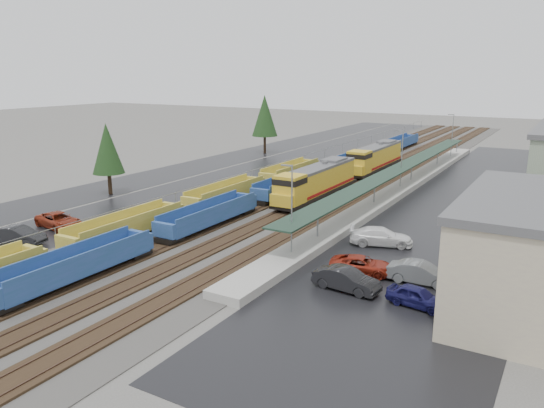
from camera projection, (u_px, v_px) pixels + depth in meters
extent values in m
cube|color=#302D2B|center=(359.00, 172.00, 82.03)|extent=(20.00, 160.00, 0.08)
cube|color=black|center=(324.00, 168.00, 84.92)|extent=(2.60, 160.00, 0.15)
cube|color=#473326|center=(320.00, 167.00, 85.25)|extent=(0.08, 160.00, 0.07)
cube|color=#473326|center=(328.00, 168.00, 84.54)|extent=(0.08, 160.00, 0.07)
cube|color=black|center=(347.00, 170.00, 82.97)|extent=(2.60, 160.00, 0.15)
cube|color=#473326|center=(343.00, 169.00, 83.30)|extent=(0.08, 160.00, 0.07)
cube|color=#473326|center=(351.00, 170.00, 82.59)|extent=(0.08, 160.00, 0.07)
cube|color=black|center=(371.00, 173.00, 81.02)|extent=(2.60, 160.00, 0.15)
cube|color=#473326|center=(367.00, 172.00, 81.35)|extent=(0.08, 160.00, 0.07)
cube|color=#473326|center=(376.00, 172.00, 80.65)|extent=(0.08, 160.00, 0.07)
cube|color=black|center=(397.00, 175.00, 79.07)|extent=(2.60, 160.00, 0.15)
cube|color=#473326|center=(392.00, 174.00, 79.40)|extent=(0.08, 160.00, 0.07)
cube|color=#473326|center=(402.00, 175.00, 78.70)|extent=(0.08, 160.00, 0.07)
cube|color=black|center=(275.00, 164.00, 89.34)|extent=(10.00, 160.00, 0.02)
cube|color=black|center=(226.00, 159.00, 94.22)|extent=(9.00, 160.00, 0.02)
cube|color=black|center=(476.00, 200.00, 64.38)|extent=(16.00, 100.00, 0.02)
cube|color=#9E9B93|center=(400.00, 189.00, 68.93)|extent=(3.00, 80.00, 0.70)
cylinder|color=gray|center=(318.00, 224.00, 47.58)|extent=(0.16, 0.16, 2.40)
cylinder|color=gray|center=(374.00, 192.00, 60.17)|extent=(0.16, 0.16, 2.40)
cylinder|color=gray|center=(411.00, 171.00, 72.75)|extent=(0.16, 0.16, 2.40)
cylinder|color=gray|center=(438.00, 156.00, 85.33)|extent=(0.16, 0.16, 2.40)
cylinder|color=gray|center=(457.00, 146.00, 97.92)|extent=(0.16, 0.16, 2.40)
cube|color=#1B3124|center=(401.00, 167.00, 68.24)|extent=(2.60, 65.00, 0.15)
cylinder|color=gray|center=(292.00, 213.00, 42.88)|extent=(0.12, 0.12, 8.00)
cube|color=gray|center=(287.00, 165.00, 42.18)|extent=(1.00, 0.15, 0.12)
cylinder|color=gray|center=(402.00, 161.00, 68.05)|extent=(0.12, 0.12, 8.00)
cube|color=gray|center=(400.00, 130.00, 67.35)|extent=(1.00, 0.15, 0.12)
cylinder|color=gray|center=(452.00, 137.00, 93.21)|extent=(0.12, 0.12, 8.00)
cube|color=gray|center=(451.00, 115.00, 92.51)|extent=(1.00, 0.15, 0.12)
cylinder|color=gray|center=(56.00, 239.00, 46.16)|extent=(0.08, 0.08, 2.00)
cylinder|color=gray|center=(124.00, 218.00, 52.87)|extent=(0.08, 0.08, 2.00)
cylinder|color=gray|center=(176.00, 201.00, 59.58)|extent=(0.08, 0.08, 2.00)
cylinder|color=gray|center=(218.00, 188.00, 66.29)|extent=(0.08, 0.08, 2.00)
cylinder|color=gray|center=(252.00, 177.00, 73.00)|extent=(0.08, 0.08, 2.00)
cylinder|color=gray|center=(280.00, 169.00, 79.71)|extent=(0.08, 0.08, 2.00)
cylinder|color=gray|center=(304.00, 161.00, 86.42)|extent=(0.08, 0.08, 2.00)
cylinder|color=gray|center=(325.00, 155.00, 93.13)|extent=(0.08, 0.08, 2.00)
cylinder|color=gray|center=(342.00, 149.00, 99.85)|extent=(0.08, 0.08, 2.00)
cylinder|color=gray|center=(358.00, 144.00, 106.56)|extent=(0.08, 0.08, 2.00)
cylinder|color=gray|center=(372.00, 140.00, 113.27)|extent=(0.08, 0.08, 2.00)
cylinder|color=gray|center=(384.00, 136.00, 119.98)|extent=(0.08, 0.08, 2.00)
cylinder|color=gray|center=(395.00, 133.00, 126.69)|extent=(0.08, 0.08, 2.00)
cylinder|color=gray|center=(404.00, 130.00, 133.40)|extent=(0.08, 0.08, 2.00)
cylinder|color=gray|center=(413.00, 127.00, 140.11)|extent=(0.08, 0.08, 2.00)
cylinder|color=gray|center=(421.00, 124.00, 146.82)|extent=(0.08, 0.08, 2.00)
cube|color=gray|center=(304.00, 155.00, 86.18)|extent=(0.05, 160.00, 0.05)
ellipsoid|color=#4C5F4A|center=(415.00, 110.00, 214.10)|extent=(154.00, 110.00, 19.80)
cylinder|color=#332316|center=(110.00, 184.00, 67.27)|extent=(0.50, 0.50, 2.70)
cone|color=black|center=(107.00, 148.00, 66.18)|extent=(3.96, 3.96, 6.30)
cylinder|color=#332316|center=(265.00, 145.00, 101.23)|extent=(0.50, 0.50, 3.30)
cone|color=black|center=(265.00, 115.00, 99.90)|extent=(4.84, 4.84, 7.70)
cube|color=black|center=(318.00, 192.00, 64.86)|extent=(2.81, 18.72, 0.37)
cube|color=gold|center=(321.00, 178.00, 65.26)|extent=(2.62, 14.98, 2.81)
cube|color=gold|center=(290.00, 189.00, 58.30)|extent=(2.81, 3.00, 3.18)
cube|color=black|center=(290.00, 181.00, 58.07)|extent=(2.85, 3.04, 0.66)
cube|color=gold|center=(282.00, 201.00, 57.11)|extent=(2.62, 0.94, 1.31)
cube|color=#59595B|center=(322.00, 166.00, 64.89)|extent=(2.67, 14.98, 0.33)
cube|color=maroon|center=(311.00, 186.00, 66.18)|extent=(0.04, 14.98, 0.33)
cube|color=maroon|center=(331.00, 188.00, 64.88)|extent=(0.04, 14.98, 0.33)
cube|color=black|center=(318.00, 195.00, 64.95)|extent=(2.06, 5.62, 0.56)
cube|color=black|center=(293.00, 206.00, 59.43)|extent=(2.25, 3.74, 0.47)
cube|color=black|center=(339.00, 185.00, 70.42)|extent=(2.25, 3.74, 0.47)
cylinder|color=#59595B|center=(325.00, 163.00, 65.61)|extent=(0.66, 0.66, 0.47)
cube|color=#59595B|center=(334.00, 160.00, 67.98)|extent=(2.25, 3.74, 0.47)
cube|color=black|center=(376.00, 167.00, 82.47)|extent=(2.81, 18.72, 0.37)
cube|color=gold|center=(378.00, 156.00, 82.87)|extent=(2.62, 14.98, 2.81)
cube|color=gold|center=(359.00, 162.00, 75.92)|extent=(2.81, 3.00, 3.18)
cube|color=black|center=(359.00, 156.00, 75.69)|extent=(2.85, 3.04, 0.66)
cube|color=gold|center=(354.00, 170.00, 74.73)|extent=(2.62, 0.94, 1.31)
cube|color=#59595B|center=(379.00, 146.00, 82.51)|extent=(2.67, 14.98, 0.33)
cube|color=maroon|center=(370.00, 162.00, 83.79)|extent=(0.04, 14.98, 0.33)
cube|color=maroon|center=(386.00, 163.00, 82.50)|extent=(0.04, 14.98, 0.33)
cube|color=black|center=(376.00, 169.00, 82.56)|extent=(2.06, 5.62, 0.56)
cube|color=black|center=(360.00, 175.00, 77.04)|extent=(2.25, 3.74, 0.47)
cube|color=black|center=(389.00, 162.00, 88.04)|extent=(2.25, 3.74, 0.47)
cylinder|color=#59595B|center=(381.00, 144.00, 83.23)|extent=(0.66, 0.66, 0.47)
cube|color=#59595B|center=(386.00, 142.00, 85.59)|extent=(2.25, 3.74, 0.47)
cube|color=#A8962E|center=(35.00, 255.00, 40.48)|extent=(2.53, 0.49, 1.36)
cube|color=black|center=(29.00, 270.00, 40.15)|extent=(1.95, 2.14, 0.49)
cube|color=#A8962E|center=(127.00, 232.00, 48.60)|extent=(2.53, 12.53, 0.24)
cube|color=#A8962E|center=(116.00, 221.00, 48.98)|extent=(0.15, 12.53, 1.75)
cube|color=#A8962E|center=(136.00, 225.00, 47.79)|extent=(0.15, 12.53, 1.75)
cube|color=#A8962E|center=(68.00, 245.00, 43.02)|extent=(2.53, 0.49, 1.36)
cube|color=#A8962E|center=(173.00, 210.00, 53.85)|extent=(2.53, 0.49, 1.36)
cube|color=black|center=(76.00, 253.00, 43.82)|extent=(1.95, 2.14, 0.49)
cube|color=black|center=(169.00, 221.00, 53.52)|extent=(1.95, 2.14, 0.49)
cube|color=#A8962E|center=(226.00, 198.00, 61.97)|extent=(2.53, 12.53, 0.24)
cube|color=#A8962E|center=(218.00, 189.00, 62.35)|extent=(0.15, 12.53, 1.75)
cube|color=#A8962E|center=(235.00, 192.00, 61.16)|extent=(0.15, 12.53, 1.75)
cube|color=#A8962E|center=(191.00, 204.00, 56.38)|extent=(2.53, 0.49, 1.36)
cube|color=#A8962E|center=(255.00, 182.00, 67.22)|extent=(2.53, 0.49, 1.36)
cube|color=black|center=(196.00, 211.00, 57.19)|extent=(1.95, 2.14, 0.49)
cube|color=black|center=(253.00, 191.00, 66.88)|extent=(1.95, 2.14, 0.49)
cube|color=#A8962E|center=(291.00, 175.00, 75.33)|extent=(2.53, 12.53, 0.24)
cube|color=#A8962E|center=(283.00, 169.00, 75.71)|extent=(0.15, 12.53, 1.75)
cube|color=#A8962E|center=(298.00, 170.00, 74.53)|extent=(0.15, 12.53, 1.75)
cube|color=#A8962E|center=(267.00, 178.00, 69.75)|extent=(2.53, 0.49, 1.36)
cube|color=#A8962E|center=(311.00, 164.00, 80.59)|extent=(2.53, 0.49, 1.36)
cube|color=black|center=(270.00, 185.00, 70.56)|extent=(1.95, 2.14, 0.49)
cube|color=black|center=(309.00, 171.00, 80.25)|extent=(1.95, 2.14, 0.49)
cube|color=navy|center=(76.00, 272.00, 39.06)|extent=(2.47, 13.03, 0.24)
cube|color=navy|center=(64.00, 258.00, 39.43)|extent=(0.14, 13.03, 1.71)
cube|color=navy|center=(86.00, 264.00, 38.28)|extent=(0.14, 13.03, 1.71)
cube|color=navy|center=(140.00, 239.00, 44.53)|extent=(2.47, 0.48, 1.33)
cube|color=black|center=(0.00, 306.00, 34.06)|extent=(1.90, 2.09, 0.48)
cube|color=black|center=(135.00, 252.00, 44.20)|extent=(1.90, 2.09, 0.48)
cube|color=navy|center=(210.00, 220.00, 52.79)|extent=(2.47, 13.03, 0.24)
cube|color=navy|center=(200.00, 210.00, 53.16)|extent=(0.14, 13.03, 1.71)
cube|color=navy|center=(219.00, 213.00, 52.00)|extent=(0.14, 13.03, 1.71)
cube|color=navy|center=(164.00, 230.00, 47.00)|extent=(2.47, 0.48, 1.33)
cube|color=navy|center=(246.00, 200.00, 58.25)|extent=(2.47, 0.48, 1.33)
cube|color=black|center=(169.00, 238.00, 47.79)|extent=(1.90, 2.09, 0.48)
cube|color=black|center=(243.00, 209.00, 57.92)|extent=(1.90, 2.09, 0.48)
cube|color=navy|center=(288.00, 189.00, 66.51)|extent=(2.47, 13.03, 0.24)
cube|color=navy|center=(280.00, 182.00, 66.88)|extent=(0.14, 13.03, 1.71)
cube|color=navy|center=(296.00, 184.00, 65.72)|extent=(0.14, 13.03, 1.71)
cube|color=navy|center=(260.00, 194.00, 60.72)|extent=(2.47, 0.48, 1.33)
cube|color=navy|center=(311.00, 175.00, 71.97)|extent=(2.47, 0.48, 1.33)
cube|color=black|center=(263.00, 201.00, 61.51)|extent=(1.90, 2.09, 0.48)
cube|color=black|center=(309.00, 183.00, 71.65)|extent=(1.90, 2.09, 0.48)
cube|color=navy|center=(339.00, 169.00, 80.23)|extent=(2.47, 13.03, 0.24)
cube|color=navy|center=(332.00, 163.00, 80.60)|extent=(0.14, 13.03, 1.71)
cube|color=navy|center=(347.00, 164.00, 79.45)|extent=(0.14, 13.03, 1.71)
cube|color=navy|center=(321.00, 172.00, 74.44)|extent=(2.47, 0.48, 1.33)
cube|color=navy|center=(356.00, 159.00, 85.70)|extent=(2.47, 0.48, 1.33)
cube|color=black|center=(322.00, 178.00, 75.23)|extent=(1.90, 2.09, 0.48)
cube|color=black|center=(354.00, 165.00, 85.37)|extent=(1.90, 2.09, 0.48)
cube|color=navy|center=(376.00, 155.00, 93.96)|extent=(2.47, 13.03, 0.24)
cube|color=navy|center=(370.00, 150.00, 94.33)|extent=(0.14, 13.03, 1.71)
cube|color=navy|center=(382.00, 151.00, 93.17)|extent=(0.14, 13.03, 1.71)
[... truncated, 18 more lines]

